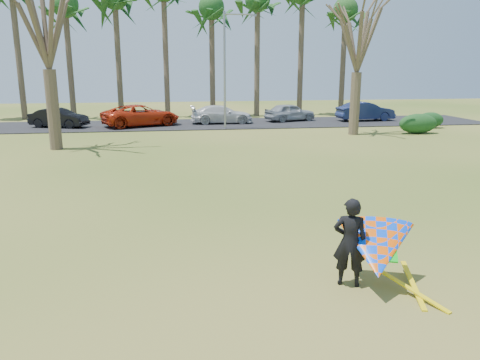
{
  "coord_description": "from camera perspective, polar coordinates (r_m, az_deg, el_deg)",
  "views": [
    {
      "loc": [
        -2.01,
        -11.08,
        4.3
      ],
      "look_at": [
        0.0,
        2.0,
        1.1
      ],
      "focal_mm": 35.0,
      "sensor_mm": 36.0,
      "label": 1
    }
  ],
  "objects": [
    {
      "name": "palm_6",
      "position": [
        42.55,
        -3.5,
        20.13
      ],
      "size": [
        4.84,
        4.84,
        10.84
      ],
      "color": "#4E3D2F",
      "rests_on": "ground"
    },
    {
      "name": "streetlight",
      "position": [
        33.34,
        -1.61,
        13.86
      ],
      "size": [
        2.28,
        0.18,
        8.0
      ],
      "color": "gray",
      "rests_on": "ground"
    },
    {
      "name": "car_4",
      "position": [
        38.38,
        6.1,
        8.23
      ],
      "size": [
        4.46,
        2.83,
        1.42
      ],
      "primitive_type": "imported",
      "rotation": [
        0.0,
        0.0,
        1.87
      ],
      "color": "#989EA5",
      "rests_on": "parking_strip"
    },
    {
      "name": "hedge_far",
      "position": [
        36.76,
        22.14,
        6.77
      ],
      "size": [
        2.06,
        0.97,
        1.14
      ],
      "primitive_type": "ellipsoid",
      "color": "#143818",
      "rests_on": "ground"
    },
    {
      "name": "ground",
      "position": [
        12.05,
        1.46,
        -7.31
      ],
      "size": [
        100.0,
        100.0,
        0.0
      ],
      "primitive_type": "plane",
      "color": "#2A5412",
      "rests_on": "ground"
    },
    {
      "name": "parking_strip",
      "position": [
        36.39,
        -5.56,
        6.78
      ],
      "size": [
        46.0,
        7.0,
        0.06
      ],
      "primitive_type": "cube",
      "color": "black",
      "rests_on": "ground"
    },
    {
      "name": "kite_flyer",
      "position": [
        9.61,
        15.92,
        -7.95
      ],
      "size": [
        2.13,
        2.39,
        2.02
      ],
      "color": "black",
      "rests_on": "ground"
    },
    {
      "name": "car_3",
      "position": [
        36.56,
        -2.26,
        8.0
      ],
      "size": [
        4.75,
        1.93,
        1.38
      ],
      "primitive_type": "imported",
      "rotation": [
        0.0,
        0.0,
        1.57
      ],
      "color": "silver",
      "rests_on": "parking_strip"
    },
    {
      "name": "car_2",
      "position": [
        35.6,
        -11.97,
        7.72
      ],
      "size": [
        6.23,
        4.68,
        1.57
      ],
      "primitive_type": "imported",
      "rotation": [
        0.0,
        0.0,
        1.99
      ],
      "color": "red",
      "rests_on": "parking_strip"
    },
    {
      "name": "palm_3",
      "position": [
        43.11,
        -20.57,
        19.25
      ],
      "size": [
        4.84,
        4.84,
        10.84
      ],
      "color": "#4B3A2D",
      "rests_on": "ground"
    },
    {
      "name": "bare_tree_left",
      "position": [
        26.89,
        -22.77,
        18.17
      ],
      "size": [
        6.6,
        6.6,
        9.7
      ],
      "color": "#4C3B2D",
      "rests_on": "ground"
    },
    {
      "name": "car_1",
      "position": [
        36.5,
        -21.21,
        7.08
      ],
      "size": [
        4.39,
        2.73,
        1.37
      ],
      "primitive_type": "imported",
      "rotation": [
        0.0,
        0.0,
        1.24
      ],
      "color": "black",
      "rests_on": "parking_strip"
    },
    {
      "name": "palm_7",
      "position": [
        43.19,
        2.15,
        20.95
      ],
      "size": [
        4.84,
        4.84,
        11.54
      ],
      "color": "#4F3F2F",
      "rests_on": "ground"
    },
    {
      "name": "hedge_near",
      "position": [
        33.39,
        20.88,
        6.44
      ],
      "size": [
        2.62,
        1.19,
        1.31
      ],
      "primitive_type": "ellipsoid",
      "color": "#153B18",
      "rests_on": "ground"
    },
    {
      "name": "palm_9",
      "position": [
        45.29,
        12.75,
        19.44
      ],
      "size": [
        4.84,
        4.84,
        10.84
      ],
      "color": "#493A2C",
      "rests_on": "ground"
    },
    {
      "name": "car_5",
      "position": [
        39.65,
        15.04,
        8.09
      ],
      "size": [
        4.69,
        1.89,
        1.52
      ],
      "primitive_type": "imported",
      "rotation": [
        0.0,
        0.0,
        1.63
      ],
      "color": "#19234D",
      "rests_on": "parking_strip"
    },
    {
      "name": "bare_tree_right",
      "position": [
        31.55,
        14.32,
        17.31
      ],
      "size": [
        6.27,
        6.27,
        9.21
      ],
      "color": "brown",
      "rests_on": "ground"
    }
  ]
}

